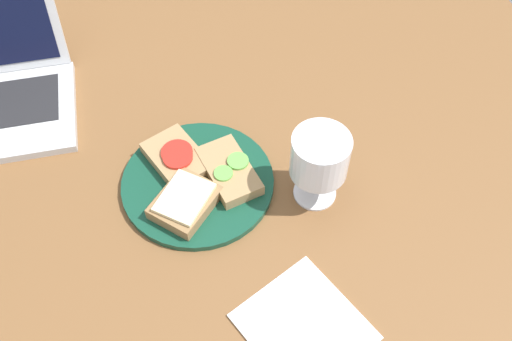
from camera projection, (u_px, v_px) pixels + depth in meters
The scene contains 7 objects.
wooden_table at pixel (207, 185), 93.65cm from camera, with size 140.00×140.00×3.00cm, color brown.
plate at pixel (198, 183), 91.38cm from camera, with size 24.42×24.42×1.17cm, color #144733.
sandwich_with_cheese at pixel (185, 202), 86.93cm from camera, with size 12.37×12.47×2.80cm.
sandwich_with_cucumber at pixel (229, 171), 90.70cm from camera, with size 9.54×13.29×2.56cm.
sandwich_with_tomato at pixel (177, 158), 92.20cm from camera, with size 11.42×13.19×2.49cm.
wine_glass at pixel (320, 158), 83.44cm from camera, with size 8.77×8.77×13.25cm.
napkin at pixel (304, 327), 77.57cm from camera, with size 14.56×15.72×0.40cm, color white.
Camera 1 is at (-3.46, -54.22, 78.25)cm, focal length 40.00 mm.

